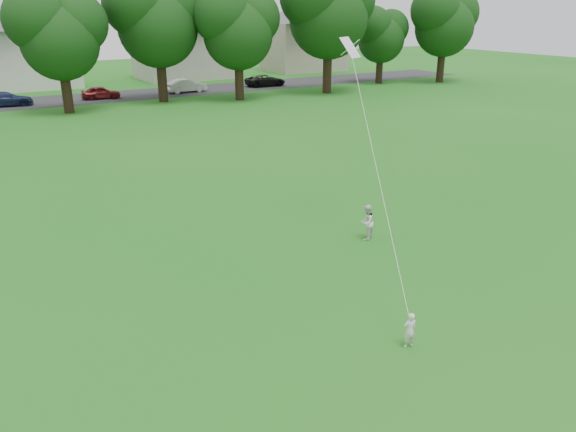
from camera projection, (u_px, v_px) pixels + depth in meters
ground at (329, 322)px, 14.46m from camera, size 160.00×160.00×0.00m
street at (51, 101)px, 48.26m from camera, size 90.00×7.00×0.01m
toddler at (410, 330)px, 13.27m from camera, size 0.37×0.29×0.91m
older_boy at (367, 222)px, 19.42m from camera, size 0.77×0.73×1.26m
kite at (375, 160)px, 16.19m from camera, size 2.35×4.27×10.26m
tree_row at (150, 22)px, 44.13m from camera, size 80.60×9.68×11.73m
parked_cars at (12, 99)px, 45.75m from camera, size 54.13×2.10×1.26m
house_row at (43, 33)px, 55.27m from camera, size 77.05×14.20×10.55m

